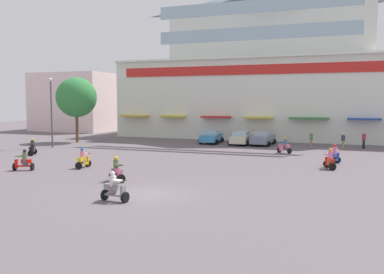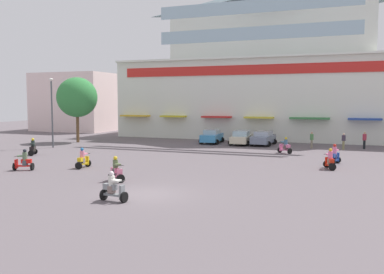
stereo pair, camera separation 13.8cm
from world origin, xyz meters
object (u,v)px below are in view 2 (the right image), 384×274
at_px(pedestrian_1, 344,140).
at_px(parked_car_1, 241,138).
at_px(parked_car_2, 263,138).
at_px(pedestrian_0, 312,139).
at_px(plaza_tree_0, 77,97).
at_px(scooter_rider_8, 83,160).
at_px(scooter_rider_9, 335,156).
at_px(parked_car_0, 212,136).
at_px(scooter_rider_1, 330,161).
at_px(scooter_rider_5, 116,171).
at_px(scooter_rider_0, 113,189).
at_px(scooter_rider_3, 33,148).
at_px(scooter_rider_7, 24,162).
at_px(pedestrian_2, 364,139).
at_px(streetlamp_near, 52,108).
at_px(scooter_rider_6, 285,147).

bearing_deg(pedestrian_1, parked_car_1, 174.15).
relative_size(parked_car_2, pedestrian_1, 2.70).
bearing_deg(pedestrian_0, plaza_tree_0, -172.76).
distance_m(scooter_rider_8, scooter_rider_9, 19.07).
height_order(parked_car_1, pedestrian_0, pedestrian_0).
xyz_separation_m(parked_car_0, scooter_rider_1, (13.50, -14.09, -0.18)).
xyz_separation_m(parked_car_0, pedestrian_1, (14.23, -1.30, 0.15)).
bearing_deg(parked_car_0, pedestrian_1, -5.21).
height_order(parked_car_1, pedestrian_1, pedestrian_1).
relative_size(plaza_tree_0, parked_car_0, 1.71).
relative_size(scooter_rider_8, pedestrian_1, 0.91).
bearing_deg(scooter_rider_5, pedestrian_1, 60.26).
xyz_separation_m(parked_car_1, scooter_rider_8, (-6.85, -19.76, -0.16)).
height_order(scooter_rider_0, pedestrian_0, pedestrian_0).
bearing_deg(scooter_rider_3, parked_car_2, 41.33).
bearing_deg(scooter_rider_5, scooter_rider_7, 171.97).
bearing_deg(pedestrian_2, scooter_rider_8, -134.15).
height_order(scooter_rider_8, pedestrian_2, pedestrian_2).
relative_size(parked_car_0, parked_car_1, 0.97).
xyz_separation_m(plaza_tree_0, pedestrian_0, (26.27, 3.34, -4.29)).
xyz_separation_m(pedestrian_2, streetlamp_near, (-30.30, -10.25, 3.18)).
height_order(scooter_rider_0, streetlamp_near, streetlamp_near).
xyz_separation_m(pedestrian_0, pedestrian_2, (5.04, 1.28, 0.03)).
height_order(scooter_rider_1, scooter_rider_3, scooter_rider_3).
distance_m(scooter_rider_3, scooter_rider_5, 15.56).
bearing_deg(pedestrian_0, scooter_rider_7, -130.03).
bearing_deg(parked_car_1, scooter_rider_0, -88.85).
bearing_deg(scooter_rider_8, plaza_tree_0, 127.27).
bearing_deg(scooter_rider_3, pedestrian_0, 32.12).
relative_size(parked_car_0, scooter_rider_5, 2.88).
xyz_separation_m(scooter_rider_3, pedestrian_2, (28.03, 15.72, 0.37)).
bearing_deg(pedestrian_1, scooter_rider_8, -133.25).
height_order(scooter_rider_0, pedestrian_2, pedestrian_2).
relative_size(scooter_rider_0, scooter_rider_7, 0.98).
height_order(parked_car_1, streetlamp_near, streetlamp_near).
height_order(scooter_rider_7, pedestrian_2, pedestrian_2).
xyz_separation_m(plaza_tree_0, scooter_rider_3, (3.28, -11.10, -4.64)).
bearing_deg(scooter_rider_7, plaza_tree_0, 115.47).
bearing_deg(scooter_rider_8, parked_car_2, 65.20).
xyz_separation_m(scooter_rider_3, scooter_rider_7, (5.21, -6.73, -0.02)).
bearing_deg(parked_car_0, scooter_rider_1, -46.22).
relative_size(plaza_tree_0, pedestrian_1, 4.57).
relative_size(scooter_rider_5, scooter_rider_8, 1.02).
relative_size(scooter_rider_3, pedestrian_2, 0.88).
relative_size(scooter_rider_1, pedestrian_0, 0.92).
height_order(scooter_rider_6, scooter_rider_7, scooter_rider_6).
xyz_separation_m(plaza_tree_0, parked_car_1, (18.64, 4.26, -4.49)).
distance_m(parked_car_1, streetlamp_near, 20.50).
bearing_deg(scooter_rider_8, scooter_rider_3, 152.69).
relative_size(scooter_rider_9, streetlamp_near, 0.22).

